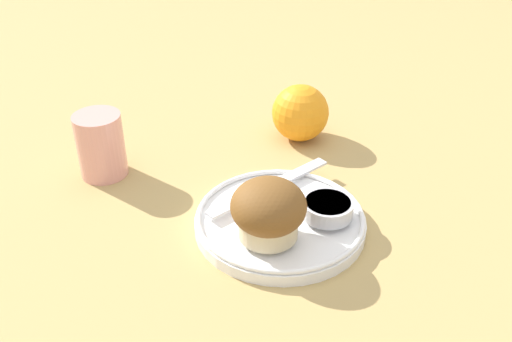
{
  "coord_description": "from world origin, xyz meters",
  "views": [
    {
      "loc": [
        -0.23,
        -0.49,
        0.41
      ],
      "look_at": [
        -0.01,
        0.03,
        0.06
      ],
      "focal_mm": 40.0,
      "sensor_mm": 36.0,
      "label": 1
    }
  ],
  "objects_px": {
    "juice_glass": "(101,145)",
    "muffin": "(268,211)",
    "butter_knife": "(270,186)",
    "orange_fruit": "(300,113)"
  },
  "relations": [
    {
      "from": "butter_knife",
      "to": "orange_fruit",
      "type": "relative_size",
      "value": 2.2
    },
    {
      "from": "juice_glass",
      "to": "muffin",
      "type": "bearing_deg",
      "value": -58.57
    },
    {
      "from": "butter_knife",
      "to": "orange_fruit",
      "type": "height_order",
      "value": "orange_fruit"
    },
    {
      "from": "muffin",
      "to": "butter_knife",
      "type": "xyz_separation_m",
      "value": [
        0.04,
        0.08,
        -0.03
      ]
    },
    {
      "from": "juice_glass",
      "to": "orange_fruit",
      "type": "bearing_deg",
      "value": -2.67
    },
    {
      "from": "butter_knife",
      "to": "juice_glass",
      "type": "xyz_separation_m",
      "value": [
        -0.18,
        0.14,
        0.02
      ]
    },
    {
      "from": "orange_fruit",
      "to": "butter_knife",
      "type": "bearing_deg",
      "value": -129.0
    },
    {
      "from": "orange_fruit",
      "to": "muffin",
      "type": "bearing_deg",
      "value": -124.14
    },
    {
      "from": "orange_fruit",
      "to": "juice_glass",
      "type": "bearing_deg",
      "value": 177.33
    },
    {
      "from": "muffin",
      "to": "orange_fruit",
      "type": "distance_m",
      "value": 0.26
    }
  ]
}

